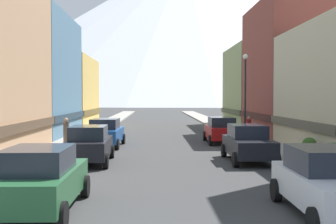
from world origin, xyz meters
The scene contains 19 objects.
sidewalk_left centered at (-6.25, 35.00, 0.07)m, with size 2.50×100.00×0.15m, color gray.
sidewalk_right centered at (6.25, 35.00, 0.07)m, with size 2.50×100.00×0.15m, color gray.
storefront_left_2 centered at (-11.33, 27.50, 4.63)m, with size 7.96×11.45×9.60m.
storefront_left_3 centered at (-11.19, 39.60, 3.55)m, with size 7.68×11.88×7.37m.
storefront_right_2 centered at (11.01, 28.01, 5.18)m, with size 7.32×10.58×10.72m.
storefront_right_3 centered at (10.79, 39.23, 4.10)m, with size 6.88×11.27×8.51m.
car_left_0 centered at (-3.80, 4.85, 0.90)m, with size 2.07×4.41×1.78m.
car_left_1 centered at (-3.80, 13.41, 0.90)m, with size 2.14×4.44×1.78m.
car_left_2 centered at (-3.80, 20.11, 0.90)m, with size 2.21×4.47×1.78m.
car_right_0 centered at (3.80, 4.25, 0.90)m, with size 2.15×4.44×1.78m.
car_right_1 centered at (3.80, 13.74, 0.90)m, with size 2.07×4.40×1.78m.
car_right_2 centered at (3.80, 22.13, 0.90)m, with size 2.09×4.41×1.78m.
trash_bin_right centered at (6.35, 10.56, 0.64)m, with size 0.59×0.59×0.98m.
potted_plant_0 centered at (7.00, 14.27, 0.67)m, with size 0.72×0.72×0.97m.
potted_plant_1 centered at (7.00, 11.35, 0.76)m, with size 0.70×0.70×1.02m.
pedestrian_0 centered at (-6.25, 20.07, 0.93)m, with size 0.36×0.36×1.69m.
pedestrian_2 centered at (6.25, 24.70, 0.86)m, with size 0.36×0.36×1.55m.
streetlamp_right centered at (5.35, 21.71, 3.99)m, with size 0.36×0.36×5.86m.
mountain_backdrop centered at (17.77, 260.00, 45.29)m, with size 281.33×281.33×90.59m, color silver.
Camera 1 is at (-0.70, -6.71, 3.11)m, focal length 45.67 mm.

